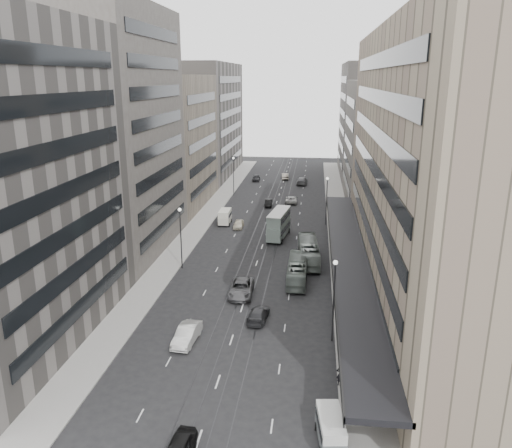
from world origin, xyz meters
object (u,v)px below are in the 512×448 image
at_px(panel_van, 225,216).
at_px(pedestrian, 341,374).
at_px(vw_microbus, 331,428).
at_px(bus_far, 309,252).
at_px(sedan_1, 187,334).
at_px(double_decker, 279,224).
at_px(sedan_2, 241,289).
at_px(bus_near, 297,270).

relative_size(panel_van, pedestrian, 2.01).
bearing_deg(vw_microbus, bus_far, 86.12).
distance_m(bus_far, sedan_1, 25.92).
relative_size(sedan_1, pedestrian, 2.42).
height_order(double_decker, sedan_2, double_decker).
height_order(bus_far, sedan_1, bus_far).
height_order(bus_near, double_decker, double_decker).
height_order(double_decker, pedestrian, double_decker).
bearing_deg(sedan_2, pedestrian, -59.52).
height_order(panel_van, sedan_2, panel_van).
bearing_deg(vw_microbus, bus_near, 89.49).
bearing_deg(sedan_1, bus_near, 63.47).
height_order(bus_near, sedan_2, bus_near).
bearing_deg(vw_microbus, panel_van, 100.55).
distance_m(sedan_1, pedestrian, 15.44).
relative_size(vw_microbus, panel_van, 1.01).
relative_size(vw_microbus, pedestrian, 2.03).
bearing_deg(double_decker, panel_van, 154.29).
xyz_separation_m(double_decker, sedan_1, (-6.34, -33.49, -1.56)).
relative_size(bus_near, double_decker, 1.17).
bearing_deg(vw_microbus, double_decker, 91.43).
distance_m(bus_near, sedan_2, 8.23).
distance_m(bus_near, bus_far, 6.91).
bearing_deg(vw_microbus, pedestrian, 74.22).
xyz_separation_m(bus_near, sedan_1, (-9.94, -16.55, -0.54)).
xyz_separation_m(double_decker, pedestrian, (8.05, -39.06, -1.20)).
height_order(sedan_1, sedan_2, sedan_2).
bearing_deg(sedan_2, bus_near, 37.39).
xyz_separation_m(bus_far, panel_van, (-14.73, 16.69, -0.08)).
xyz_separation_m(bus_near, pedestrian, (4.45, -22.13, -0.18)).
xyz_separation_m(sedan_1, pedestrian, (14.39, -5.58, 0.36)).
height_order(vw_microbus, sedan_1, vw_microbus).
bearing_deg(double_decker, vw_microbus, -73.27).
distance_m(vw_microbus, pedestrian, 6.80).
xyz_separation_m(bus_far, vw_microbus, (2.14, -35.64, -0.29)).
bearing_deg(bus_far, bus_near, 74.84).
bearing_deg(sedan_1, vw_microbus, -38.12).
relative_size(bus_near, bus_far, 0.91).
bearing_deg(panel_van, bus_far, -49.74).
relative_size(bus_far, double_decker, 1.29).
xyz_separation_m(panel_van, pedestrian, (17.88, -45.61, -0.24)).
height_order(vw_microbus, panel_van, panel_van).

